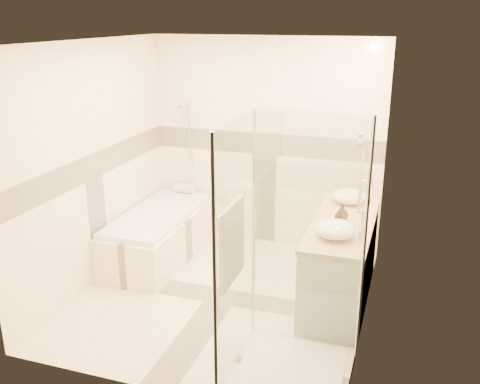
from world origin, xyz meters
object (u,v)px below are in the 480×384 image
(vessel_sink_far, at_px, (335,229))
(amenity_bottle_b, at_px, (342,212))
(bathtub, at_px, (159,232))
(vessel_sink_near, at_px, (349,196))
(shower_enclosure, at_px, (280,315))
(amenity_bottle_a, at_px, (340,217))
(vanity, at_px, (341,261))

(vessel_sink_far, bearing_deg, amenity_bottle_b, 90.00)
(bathtub, xyz_separation_m, vessel_sink_near, (2.13, 0.19, 0.62))
(vessel_sink_far, height_order, amenity_bottle_b, amenity_bottle_b)
(bathtub, distance_m, shower_enclosure, 2.47)
(bathtub, height_order, amenity_bottle_b, amenity_bottle_b)
(bathtub, height_order, vessel_sink_near, vessel_sink_near)
(shower_enclosure, bearing_deg, vessel_sink_far, 72.35)
(vessel_sink_near, bearing_deg, amenity_bottle_a, -90.00)
(vanity, height_order, vessel_sink_far, vessel_sink_far)
(vanity, distance_m, vessel_sink_far, 0.65)
(vanity, bearing_deg, amenity_bottle_b, 127.61)
(bathtub, xyz_separation_m, amenity_bottle_a, (2.13, -0.47, 0.63))
(bathtub, bearing_deg, vessel_sink_near, 5.19)
(vanity, distance_m, shower_enclosure, 1.31)
(amenity_bottle_a, distance_m, amenity_bottle_b, 0.15)
(bathtub, bearing_deg, vessel_sink_far, -19.71)
(vanity, height_order, vessel_sink_near, vessel_sink_near)
(bathtub, distance_m, vanity, 2.18)
(vessel_sink_near, xyz_separation_m, amenity_bottle_a, (0.00, -0.67, 0.01))
(amenity_bottle_a, bearing_deg, amenity_bottle_b, 90.00)
(shower_enclosure, xyz_separation_m, amenity_bottle_a, (0.27, 1.15, 0.43))
(shower_enclosure, xyz_separation_m, amenity_bottle_b, (0.27, 1.30, 0.42))
(bathtub, relative_size, amenity_bottle_b, 11.28)
(vessel_sink_far, relative_size, amenity_bottle_b, 2.48)
(bathtub, bearing_deg, amenity_bottle_b, -8.65)
(vessel_sink_far, distance_m, amenity_bottle_a, 0.29)
(vessel_sink_near, bearing_deg, vanity, -87.89)
(vanity, distance_m, amenity_bottle_b, 0.50)
(amenity_bottle_b, bearing_deg, bathtub, 171.35)
(vanity, bearing_deg, vessel_sink_far, -92.77)
(shower_enclosure, distance_m, amenity_bottle_a, 1.26)
(bathtub, xyz_separation_m, amenity_bottle_b, (2.13, -0.32, 0.62))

